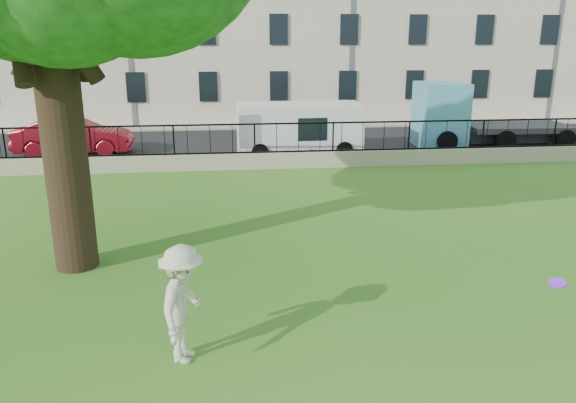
{
  "coord_description": "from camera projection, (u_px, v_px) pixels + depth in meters",
  "views": [
    {
      "loc": [
        -1.08,
        -8.92,
        4.88
      ],
      "look_at": [
        0.31,
        3.5,
        1.17
      ],
      "focal_mm": 35.0,
      "sensor_mm": 36.0,
      "label": 1
    }
  ],
  "objects": [
    {
      "name": "ground",
      "position": [
        293.0,
        320.0,
        10.0
      ],
      "size": [
        120.0,
        120.0,
        0.0
      ],
      "primitive_type": "plane",
      "color": "#2F6417",
      "rests_on": "ground"
    },
    {
      "name": "retaining_wall",
      "position": [
        255.0,
        161.0,
        21.35
      ],
      "size": [
        50.0,
        0.4,
        0.6
      ],
      "primitive_type": "cube",
      "color": "gray",
      "rests_on": "ground"
    },
    {
      "name": "iron_railing",
      "position": [
        255.0,
        139.0,
        21.11
      ],
      "size": [
        50.0,
        0.05,
        1.13
      ],
      "color": "black",
      "rests_on": "retaining_wall"
    },
    {
      "name": "street",
      "position": [
        249.0,
        145.0,
        25.91
      ],
      "size": [
        60.0,
        9.0,
        0.01
      ],
      "primitive_type": "cube",
      "color": "black",
      "rests_on": "ground"
    },
    {
      "name": "sidewalk",
      "position": [
        245.0,
        127.0,
        30.85
      ],
      "size": [
        60.0,
        1.4,
        0.12
      ],
      "primitive_type": "cube",
      "color": "gray",
      "rests_on": "ground"
    },
    {
      "name": "building_row",
      "position": [
        239.0,
        1.0,
        34.3
      ],
      "size": [
        56.4,
        10.4,
        13.8
      ],
      "color": "beige",
      "rests_on": "ground"
    },
    {
      "name": "man",
      "position": [
        183.0,
        304.0,
        8.56
      ],
      "size": [
        0.98,
        1.36,
        1.89
      ],
      "primitive_type": "imported",
      "rotation": [
        0.0,
        0.0,
        1.32
      ],
      "color": "beige",
      "rests_on": "ground"
    },
    {
      "name": "frisbee",
      "position": [
        557.0,
        283.0,
        8.76
      ],
      "size": [
        0.33,
        0.34,
        0.12
      ],
      "primitive_type": "cylinder",
      "rotation": [
        0.21,
        -0.14,
        -0.29
      ],
      "color": "#8328E7"
    },
    {
      "name": "red_sedan",
      "position": [
        74.0,
        137.0,
        23.65
      ],
      "size": [
        4.83,
        1.83,
        1.57
      ],
      "primitive_type": "imported",
      "rotation": [
        0.0,
        0.0,
        1.6
      ],
      "color": "maroon",
      "rests_on": "street"
    },
    {
      "name": "white_van",
      "position": [
        299.0,
        129.0,
        23.63
      ],
      "size": [
        5.19,
        2.14,
        2.16
      ],
      "primitive_type": "cube",
      "rotation": [
        0.0,
        0.0,
        0.03
      ],
      "color": "silver",
      "rests_on": "street"
    },
    {
      "name": "blue_truck",
      "position": [
        492.0,
        115.0,
        25.44
      ],
      "size": [
        6.94,
        2.73,
        2.87
      ],
      "primitive_type": "cube",
      "rotation": [
        0.0,
        0.0,
        -0.04
      ],
      "color": "#4F9BBA",
      "rests_on": "street"
    }
  ]
}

